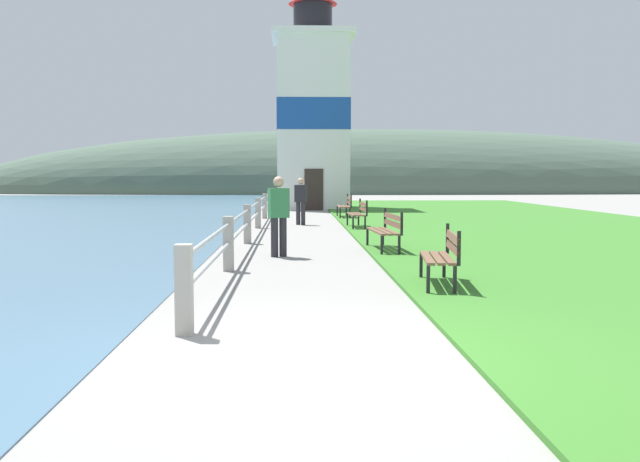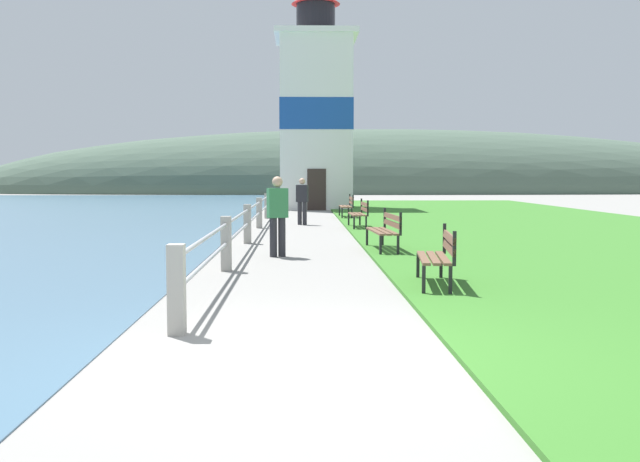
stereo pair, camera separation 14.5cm
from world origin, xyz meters
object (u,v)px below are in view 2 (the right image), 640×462
park_bench_near (439,254)px  park_bench_far (360,212)px  park_bench_by_lighthouse (348,205)px  park_bench_midway (386,228)px  lighthouse (316,113)px  person_strolling (278,213)px  person_by_railing (302,200)px

park_bench_near → park_bench_far: (-0.21, 11.86, 0.00)m
park_bench_near → park_bench_by_lighthouse: size_ratio=0.96×
park_bench_near → park_bench_by_lighthouse: bearing=-82.8°
park_bench_midway → park_bench_by_lighthouse: size_ratio=1.16×
lighthouse → person_strolling: 21.53m
park_bench_midway → person_strolling: (-2.37, -0.83, 0.37)m
person_by_railing → lighthouse: bearing=11.2°
person_strolling → person_by_railing: (0.54, 9.52, -0.04)m
park_bench_far → lighthouse: size_ratio=0.16×
park_bench_far → park_bench_by_lighthouse: 5.49m
lighthouse → person_strolling: (-1.25, -21.13, -3.91)m
park_bench_far → park_bench_by_lighthouse: bearing=-91.5°
lighthouse → person_strolling: size_ratio=6.48×
park_bench_midway → person_strolling: person_strolling is taller
park_bench_by_lighthouse → person_strolling: (-2.33, -13.07, 0.38)m
park_bench_midway → park_bench_far: size_ratio=1.14×
park_bench_midway → park_bench_by_lighthouse: same height
park_bench_far → park_bench_by_lighthouse: size_ratio=1.01×
park_bench_near → lighthouse: (-1.32, 25.41, 4.29)m
park_bench_near → park_bench_midway: same height
park_bench_near → person_by_railing: person_by_railing is taller
park_bench_far → lighthouse: (-1.11, 13.56, 4.29)m
park_bench_far → park_bench_by_lighthouse: (-0.03, 5.49, -0.00)m
park_bench_by_lighthouse → park_bench_midway: bearing=89.7°
park_bench_near → lighthouse: lighthouse is taller
park_bench_by_lighthouse → park_bench_far: bearing=89.8°
park_bench_midway → park_bench_far: bearing=-93.0°
park_bench_near → person_by_railing: 13.96m
park_bench_near → park_bench_far: same height
park_bench_midway → person_by_railing: person_by_railing is taller
park_bench_far → park_bench_by_lighthouse: same height
park_bench_far → person_strolling: size_ratio=1.04×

